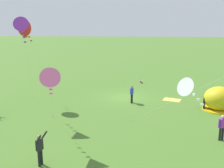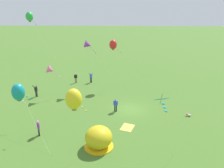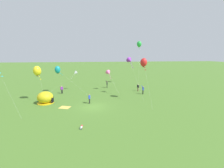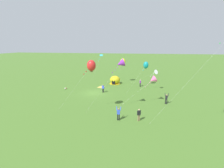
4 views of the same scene
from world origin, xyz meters
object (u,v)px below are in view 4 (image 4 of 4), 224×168
(person_watching_sky, at_px, (103,88))
(kite_teal, at_px, (146,65))
(person_flying_kite, at_px, (118,113))
(kite_red, at_px, (91,66))
(popup_tent, at_px, (115,80))
(kite_yellow, at_px, (123,62))
(kite_purple, at_px, (120,64))
(kite_white, at_px, (155,72))
(kite_cyan, at_px, (101,56))
(toddler_crawling, at_px, (66,88))
(kite_pink, at_px, (153,80))
(person_strolling, at_px, (139,114))
(person_arms_raised, at_px, (166,98))
(person_center_field, at_px, (140,83))

(person_watching_sky, xyz_separation_m, kite_teal, (-6.92, 8.94, 4.20))
(person_flying_kite, height_order, kite_red, kite_red)
(popup_tent, xyz_separation_m, kite_yellow, (-1.53, 1.80, 4.57))
(kite_purple, distance_m, kite_white, 13.56)
(kite_yellow, bearing_deg, person_watching_sky, -18.70)
(kite_red, bearing_deg, kite_cyan, -168.99)
(kite_white, relative_size, kite_cyan, 0.92)
(kite_purple, xyz_separation_m, kite_teal, (-15.30, 4.30, -2.08))
(toddler_crawling, distance_m, kite_yellow, 15.74)
(kite_red, bearing_deg, person_flying_kite, 68.85)
(person_flying_kite, height_order, kite_pink, kite_pink)
(kite_teal, bearing_deg, kite_pink, 3.49)
(kite_yellow, distance_m, kite_teal, 6.27)
(person_watching_sky, distance_m, kite_yellow, 10.81)
(person_flying_kite, xyz_separation_m, person_strolling, (-0.26, 2.69, -0.03))
(kite_pink, bearing_deg, popup_tent, -145.96)
(kite_yellow, bearing_deg, person_flying_kite, 4.68)
(person_arms_raised, xyz_separation_m, kite_white, (-7.72, -1.37, 3.10))
(person_arms_raised, xyz_separation_m, kite_purple, (3.97, -7.48, 6.24))
(person_watching_sky, xyz_separation_m, kite_pink, (4.55, 9.64, 3.20))
(popup_tent, height_order, kite_red, kite_red)
(person_center_field, height_order, kite_yellow, kite_yellow)
(toddler_crawling, xyz_separation_m, kite_cyan, (-11.23, 5.55, 6.52))
(person_center_field, relative_size, kite_yellow, 0.27)
(person_arms_raised, height_order, kite_teal, kite_teal)
(kite_pink, relative_size, kite_red, 0.75)
(person_strolling, xyz_separation_m, person_center_field, (-17.32, 0.28, 0.00))
(person_arms_raised, relative_size, kite_white, 0.28)
(kite_red, distance_m, kite_teal, 18.82)
(popup_tent, height_order, kite_yellow, kite_yellow)
(kite_white, xyz_separation_m, kite_teal, (-3.61, -1.82, 1.06))
(person_flying_kite, bearing_deg, popup_tent, -169.70)
(kite_purple, distance_m, kite_red, 4.15)
(toddler_crawling, height_order, kite_purple, kite_purple)
(person_watching_sky, xyz_separation_m, kite_white, (-3.31, 10.75, 3.13))
(person_flying_kite, relative_size, kite_teal, 0.25)
(kite_yellow, bearing_deg, kite_teal, 68.04)
(toddler_crawling, height_order, person_arms_raised, person_arms_raised)
(toddler_crawling, bearing_deg, person_watching_sky, 84.45)
(popup_tent, distance_m, kite_white, 10.86)
(popup_tent, distance_m, person_watching_sky, 7.85)
(person_flying_kite, bearing_deg, kite_teal, 167.44)
(person_strolling, distance_m, person_watching_sky, 13.52)
(person_flying_kite, bearing_deg, kite_white, 158.21)
(kite_red, bearing_deg, person_center_field, 156.34)
(person_watching_sky, xyz_separation_m, kite_purple, (8.38, 4.64, 6.28))
(toddler_crawling, distance_m, kite_purple, 17.97)
(popup_tent, bearing_deg, person_flying_kite, 10.30)
(person_center_field, bearing_deg, kite_pink, 9.78)
(person_strolling, height_order, person_watching_sky, same)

